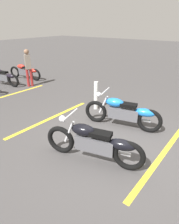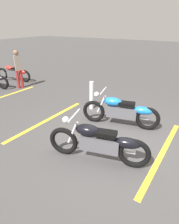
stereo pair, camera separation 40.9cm
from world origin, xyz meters
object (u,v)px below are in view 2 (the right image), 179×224
(bystander_near_row, at_px, (18,67))
(motorcycle_row_far_left, at_px, (14,73))
(bollard_post, at_px, (92,95))
(motorcycle_dark_foreground, at_px, (100,142))
(motorcycle_bright_foreground, at_px, (122,111))

(bystander_near_row, bearing_deg, motorcycle_row_far_left, -2.69)
(bollard_post, bearing_deg, motorcycle_dark_foreground, 123.94)
(motorcycle_dark_foreground, height_order, motorcycle_row_far_left, motorcycle_dark_foreground)
(motorcycle_bright_foreground, bearing_deg, motorcycle_row_far_left, -26.94)
(bystander_near_row, relative_size, bollard_post, 1.74)
(motorcycle_bright_foreground, bearing_deg, bystander_near_row, -23.14)
(motorcycle_row_far_left, distance_m, bollard_post, 5.27)
(motorcycle_row_far_left, height_order, bystander_near_row, bystander_near_row)
(motorcycle_bright_foreground, bearing_deg, motorcycle_dark_foreground, 84.68)
(motorcycle_row_far_left, bearing_deg, motorcycle_dark_foreground, 142.80)
(motorcycle_dark_foreground, bearing_deg, motorcycle_bright_foreground, -96.45)
(motorcycle_bright_foreground, height_order, bystander_near_row, bystander_near_row)
(motorcycle_bright_foreground, distance_m, motorcycle_dark_foreground, 1.74)
(motorcycle_row_far_left, xyz_separation_m, bystander_near_row, (-1.18, 0.68, 0.53))
(motorcycle_row_far_left, height_order, bollard_post, bollard_post)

